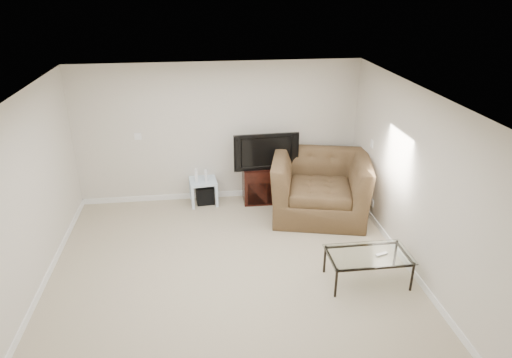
{
  "coord_description": "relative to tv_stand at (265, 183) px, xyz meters",
  "views": [
    {
      "loc": [
        -0.33,
        -5.23,
        3.77
      ],
      "look_at": [
        0.5,
        1.2,
        0.9
      ],
      "focal_mm": 32.0,
      "sensor_mm": 36.0,
      "label": 1
    }
  ],
  "objects": [
    {
      "name": "wall_left",
      "position": [
        -3.3,
        -2.28,
        0.92
      ],
      "size": [
        0.02,
        5.0,
        2.5
      ],
      "primitive_type": "cube",
      "color": "silver",
      "rests_on": "ground"
    },
    {
      "name": "remote",
      "position": [
        1.16,
        -2.69,
        0.11
      ],
      "size": [
        0.18,
        0.09,
        0.02
      ],
      "primitive_type": "cube",
      "rotation": [
        0.0,
        0.0,
        0.28
      ],
      "color": "#B2B2B7",
      "rests_on": "coffee_table"
    },
    {
      "name": "game_console",
      "position": [
        -1.23,
        -0.03,
        0.23
      ],
      "size": [
        0.05,
        0.15,
        0.21
      ],
      "primitive_type": "cube",
      "rotation": [
        0.0,
        0.0,
        -0.01
      ],
      "color": "white",
      "rests_on": "side_table"
    },
    {
      "name": "wall_back",
      "position": [
        -0.8,
        0.22,
        0.92
      ],
      "size": [
        5.0,
        0.02,
        2.5
      ],
      "primitive_type": "cube",
      "color": "silver",
      "rests_on": "ground"
    },
    {
      "name": "wall_right",
      "position": [
        1.7,
        -2.28,
        0.92
      ],
      "size": [
        0.02,
        5.0,
        2.5
      ],
      "primitive_type": "cube",
      "color": "silver",
      "rests_on": "ground"
    },
    {
      "name": "tv_stand",
      "position": [
        0.0,
        0.0,
        0.0
      ],
      "size": [
        0.79,
        0.55,
        0.66
      ],
      "primitive_type": null,
      "rotation": [
        0.0,
        0.0,
        -0.01
      ],
      "color": "black",
      "rests_on": "floor"
    },
    {
      "name": "subwoofer",
      "position": [
        -1.09,
        0.02,
        -0.17
      ],
      "size": [
        0.34,
        0.34,
        0.32
      ],
      "primitive_type": "cube",
      "rotation": [
        0.0,
        0.0,
        0.08
      ],
      "color": "black",
      "rests_on": "floor"
    },
    {
      "name": "recliner",
      "position": [
        0.85,
        -0.68,
        0.37
      ],
      "size": [
        1.81,
        1.4,
        1.4
      ],
      "primitive_type": "imported",
      "rotation": [
        0.0,
        0.0,
        -0.24
      ],
      "color": "brown",
      "rests_on": "floor"
    },
    {
      "name": "coffee_table",
      "position": [
        1.0,
        -2.65,
        -0.11
      ],
      "size": [
        1.09,
        0.62,
        0.43
      ],
      "primitive_type": null,
      "rotation": [
        0.0,
        0.0,
        -0.0
      ],
      "color": "black",
      "rests_on": "floor"
    },
    {
      "name": "television",
      "position": [
        -0.0,
        -0.03,
        0.66
      ],
      "size": [
        1.07,
        0.25,
        0.66
      ],
      "primitive_type": "imported",
      "rotation": [
        0.0,
        0.0,
        0.04
      ],
      "color": "black",
      "rests_on": "tv_stand"
    },
    {
      "name": "plate_right_outlet",
      "position": [
        1.69,
        -0.98,
        -0.03
      ],
      "size": [
        0.02,
        0.08,
        0.12
      ],
      "primitive_type": "cube",
      "color": "white",
      "rests_on": "wall_right"
    },
    {
      "name": "dvd_player",
      "position": [
        -0.0,
        -0.04,
        0.22
      ],
      "size": [
        0.43,
        0.3,
        0.06
      ],
      "primitive_type": "cube",
      "rotation": [
        0.0,
        0.0,
        -0.01
      ],
      "color": "black",
      "rests_on": "tv_stand"
    },
    {
      "name": "game_case",
      "position": [
        -1.06,
        -0.01,
        0.21
      ],
      "size": [
        0.05,
        0.13,
        0.18
      ],
      "primitive_type": "cube",
      "rotation": [
        0.0,
        0.0,
        -0.01
      ],
      "color": "silver",
      "rests_on": "side_table"
    },
    {
      "name": "floor",
      "position": [
        -0.8,
        -2.28,
        -0.33
      ],
      "size": [
        5.0,
        5.0,
        0.0
      ],
      "primitive_type": "plane",
      "color": "tan",
      "rests_on": "ground"
    },
    {
      "name": "side_table",
      "position": [
        -1.12,
        0.0,
        -0.1
      ],
      "size": [
        0.51,
        0.51,
        0.45
      ],
      "primitive_type": null,
      "rotation": [
        0.0,
        0.0,
        0.09
      ],
      "color": "silver",
      "rests_on": "floor"
    },
    {
      "name": "plate_right_switch",
      "position": [
        1.69,
        -0.68,
        0.92
      ],
      "size": [
        0.02,
        0.09,
        0.13
      ],
      "primitive_type": "cube",
      "color": "white",
      "rests_on": "wall_right"
    },
    {
      "name": "plate_back",
      "position": [
        -2.2,
        0.21,
        0.92
      ],
      "size": [
        0.12,
        0.02,
        0.12
      ],
      "primitive_type": "cube",
      "color": "white",
      "rests_on": "wall_back"
    },
    {
      "name": "ceiling",
      "position": [
        -0.8,
        -2.28,
        2.17
      ],
      "size": [
        5.0,
        5.0,
        0.0
      ],
      "primitive_type": "plane",
      "color": "white",
      "rests_on": "ground"
    }
  ]
}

